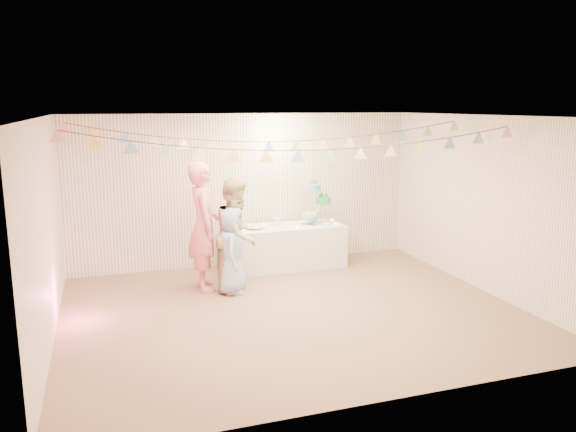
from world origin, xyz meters
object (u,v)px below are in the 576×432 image
object	(u,v)px
cake_stand	(316,202)
person_child	(232,250)
table	(287,246)
person_adult_b	(237,234)
person_adult_a	(203,226)

from	to	relation	value
cake_stand	person_child	distance (m)	2.08
table	person_adult_b	xyz separation A→B (m)	(-1.07, -0.87, 0.48)
person_adult_a	person_child	xyz separation A→B (m)	(0.36, -0.31, -0.33)
person_child	person_adult_b	bearing A→B (deg)	-20.13
person_adult_b	table	bearing A→B (deg)	-20.01
table	person_adult_a	xyz separation A→B (m)	(-1.54, -0.70, 0.61)
cake_stand	person_adult_b	xyz separation A→B (m)	(-1.62, -0.92, -0.26)
cake_stand	person_adult_a	bearing A→B (deg)	-160.37
person_adult_b	person_child	bearing A→B (deg)	173.87
cake_stand	person_adult_a	distance (m)	2.22
table	person_child	world-z (taller)	person_child
cake_stand	person_child	size ratio (longest dim) A/B	0.55
person_adult_a	person_adult_b	distance (m)	0.51
person_adult_a	table	bearing A→B (deg)	-63.72
person_child	table	bearing A→B (deg)	-32.45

